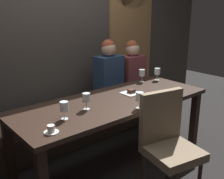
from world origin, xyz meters
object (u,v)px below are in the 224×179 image
object	(u,v)px
dining_table	(114,108)
diner_bearded	(132,68)
chair_near_side	(168,139)
wine_glass_far_right	(142,73)
wine_glass_center_back	(64,107)
espresso_cup	(51,130)
banquette_bench	(79,123)
wine_glass_end_right	(140,97)
diner_redhead	(109,71)
wine_glass_end_left	(86,98)
wine_glass_far_left	(157,72)
dessert_plate	(131,92)

from	to	relation	value
dining_table	diner_bearded	size ratio (longest dim) A/B	2.83
chair_near_side	wine_glass_far_right	distance (m)	1.30
wine_glass_far_right	wine_glass_center_back	distance (m)	1.48
diner_bearded	wine_glass_center_back	world-z (taller)	diner_bearded
diner_bearded	espresso_cup	bearing A→B (deg)	-151.95
banquette_bench	wine_glass_end_right	distance (m)	1.22
chair_near_side	diner_redhead	world-z (taller)	diner_redhead
banquette_bench	wine_glass_end_left	bearing A→B (deg)	-117.09
wine_glass_far_left	espresso_cup	bearing A→B (deg)	-164.73
banquette_bench	diner_redhead	distance (m)	0.81
banquette_bench	wine_glass_far_left	xyz separation A→B (m)	(0.97, -0.47, 0.63)
wine_glass_far_right	dining_table	bearing A→B (deg)	-157.71
banquette_bench	chair_near_side	world-z (taller)	chair_near_side
dining_table	espresso_cup	bearing A→B (deg)	-162.85
dessert_plate	wine_glass_center_back	bearing A→B (deg)	-171.44
diner_bearded	wine_glass_far_right	xyz separation A→B (m)	(-0.22, -0.41, 0.04)
wine_glass_end_right	wine_glass_center_back	distance (m)	0.74
dining_table	diner_redhead	bearing A→B (deg)	53.89
chair_near_side	wine_glass_end_right	bearing A→B (deg)	88.07
wine_glass_far_left	chair_near_side	bearing A→B (deg)	-134.68
diner_redhead	wine_glass_end_right	bearing A→B (deg)	-114.68
wine_glass_far_left	dessert_plate	distance (m)	0.71
wine_glass_far_left	banquette_bench	bearing A→B (deg)	154.25
banquette_bench	diner_bearded	distance (m)	1.13
diner_bearded	dessert_plate	bearing A→B (deg)	-134.90
diner_bearded	wine_glass_end_right	distance (m)	1.41
chair_near_side	espresso_cup	xyz separation A→B (m)	(-0.91, 0.45, 0.21)
chair_near_side	wine_glass_end_left	xyz separation A→B (m)	(-0.40, 0.69, 0.29)
wine_glass_far_left	diner_redhead	bearing A→B (deg)	131.61
wine_glass_center_back	wine_glass_end_right	bearing A→B (deg)	-19.09
chair_near_side	wine_glass_far_left	xyz separation A→B (m)	(0.94, 0.96, 0.30)
diner_bearded	wine_glass_far_left	distance (m)	0.48
diner_redhead	dessert_plate	xyz separation A→B (m)	(-0.24, -0.69, -0.08)
diner_redhead	espresso_cup	bearing A→B (deg)	-144.75
wine_glass_end_right	espresso_cup	bearing A→B (deg)	175.35
dining_table	diner_bearded	bearing A→B (deg)	36.42
wine_glass_far_right	espresso_cup	distance (m)	1.74
chair_near_side	wine_glass_far_left	size ratio (longest dim) A/B	5.98
chair_near_side	wine_glass_end_left	world-z (taller)	chair_near_side
wine_glass_end_right	wine_glass_far_left	world-z (taller)	same
diner_redhead	wine_glass_far_left	size ratio (longest dim) A/B	5.01
diner_bearded	wine_glass_center_back	distance (m)	1.83
diner_bearded	wine_glass_end_right	bearing A→B (deg)	-131.28
espresso_cup	diner_bearded	bearing A→B (deg)	28.05
wine_glass_far_right	espresso_cup	size ratio (longest dim) A/B	1.37
diner_bearded	chair_near_side	bearing A→B (deg)	-123.34
wine_glass_far_left	wine_glass_center_back	xyz separation A→B (m)	(-1.63, -0.34, 0.00)
diner_redhead	wine_glass_end_left	world-z (taller)	diner_redhead
chair_near_side	wine_glass_end_right	size ratio (longest dim) A/B	5.98
chair_near_side	diner_bearded	bearing A→B (deg)	56.66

